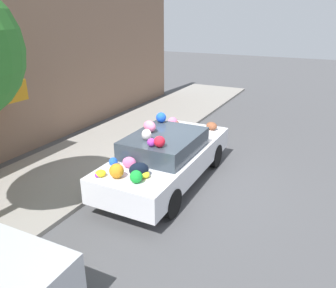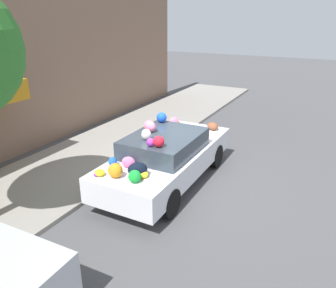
{
  "view_description": "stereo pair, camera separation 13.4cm",
  "coord_description": "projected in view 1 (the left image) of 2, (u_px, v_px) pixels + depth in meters",
  "views": [
    {
      "loc": [
        -6.78,
        -3.52,
        4.02
      ],
      "look_at": [
        0.0,
        -0.04,
        1.04
      ],
      "focal_mm": 35.0,
      "sensor_mm": 36.0,
      "label": 1
    },
    {
      "loc": [
        -6.72,
        -3.63,
        4.02
      ],
      "look_at": [
        0.0,
        -0.04,
        1.04
      ],
      "focal_mm": 35.0,
      "sensor_mm": 36.0,
      "label": 2
    }
  ],
  "objects": [
    {
      "name": "ground_plane",
      "position": [
        166.0,
        181.0,
        8.58
      ],
      "size": [
        60.0,
        60.0,
        0.0
      ],
      "primitive_type": "plane",
      "color": "#4C4C4F"
    },
    {
      "name": "building_facade",
      "position": [
        13.0,
        59.0,
        9.48
      ],
      "size": [
        18.0,
        1.2,
        5.8
      ],
      "color": "#846651",
      "rests_on": "ground"
    },
    {
      "name": "art_car",
      "position": [
        167.0,
        156.0,
        8.25
      ],
      "size": [
        4.58,
        1.8,
        1.62
      ],
      "rotation": [
        0.0,
        0.0,
        0.01
      ],
      "color": "silver",
      "rests_on": "ground"
    },
    {
      "name": "sidewalk_curb",
      "position": [
        86.0,
        160.0,
        9.7
      ],
      "size": [
        24.0,
        3.2,
        0.1
      ],
      "color": "gray",
      "rests_on": "ground"
    },
    {
      "name": "fire_hydrant",
      "position": [
        160.0,
        124.0,
        11.62
      ],
      "size": [
        0.2,
        0.2,
        0.7
      ],
      "color": "gold",
      "rests_on": "sidewalk_curb"
    }
  ]
}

